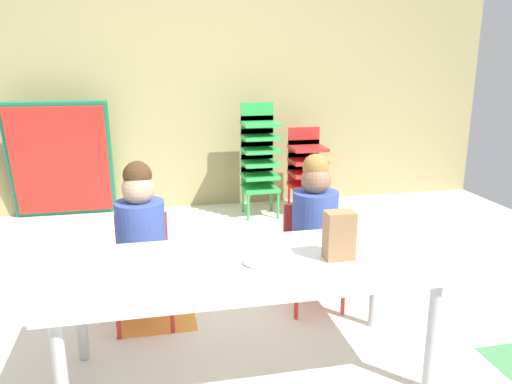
{
  "coord_description": "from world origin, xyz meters",
  "views": [
    {
      "loc": [
        -0.44,
        -2.69,
        1.44
      ],
      "look_at": [
        0.05,
        -0.39,
        0.82
      ],
      "focal_mm": 35.42,
      "sensor_mm": 36.0,
      "label": 1
    }
  ],
  "objects_px": {
    "seated_child_middle_seat": "(314,218)",
    "seated_child_near_camera": "(141,229)",
    "kid_chair_red_stack": "(306,165)",
    "folded_activity_table": "(61,161)",
    "paper_plate_center_table": "(202,255)",
    "donut_powdered_on_plate": "(256,261)",
    "paper_bag_brown": "(339,235)",
    "kid_chair_green_stack": "(259,154)",
    "craft_table": "(247,272)",
    "paper_plate_near_edge": "(256,265)"
  },
  "relations": [
    {
      "from": "kid_chair_green_stack",
      "to": "craft_table",
      "type": "bearing_deg",
      "value": -103.69
    },
    {
      "from": "seated_child_near_camera",
      "to": "folded_activity_table",
      "type": "height_order",
      "value": "folded_activity_table"
    },
    {
      "from": "seated_child_middle_seat",
      "to": "folded_activity_table",
      "type": "bearing_deg",
      "value": 128.7
    },
    {
      "from": "folded_activity_table",
      "to": "donut_powdered_on_plate",
      "type": "bearing_deg",
      "value": -66.09
    },
    {
      "from": "paper_plate_near_edge",
      "to": "kid_chair_red_stack",
      "type": "bearing_deg",
      "value": 67.68
    },
    {
      "from": "folded_activity_table",
      "to": "paper_bag_brown",
      "type": "height_order",
      "value": "folded_activity_table"
    },
    {
      "from": "seated_child_near_camera",
      "to": "seated_child_middle_seat",
      "type": "height_order",
      "value": "same"
    },
    {
      "from": "paper_bag_brown",
      "to": "paper_plate_near_edge",
      "type": "bearing_deg",
      "value": -179.02
    },
    {
      "from": "kid_chair_red_stack",
      "to": "donut_powdered_on_plate",
      "type": "distance_m",
      "value": 2.69
    },
    {
      "from": "craft_table",
      "to": "kid_chair_red_stack",
      "type": "height_order",
      "value": "kid_chair_red_stack"
    },
    {
      "from": "craft_table",
      "to": "kid_chair_red_stack",
      "type": "distance_m",
      "value": 2.65
    },
    {
      "from": "seated_child_middle_seat",
      "to": "paper_plate_near_edge",
      "type": "xyz_separation_m",
      "value": [
        -0.48,
        -0.63,
        0.01
      ]
    },
    {
      "from": "seated_child_middle_seat",
      "to": "seated_child_near_camera",
      "type": "bearing_deg",
      "value": 180.0
    },
    {
      "from": "craft_table",
      "to": "kid_chair_green_stack",
      "type": "height_order",
      "value": "kid_chair_green_stack"
    },
    {
      "from": "folded_activity_table",
      "to": "paper_plate_center_table",
      "type": "distance_m",
      "value": 2.76
    },
    {
      "from": "seated_child_middle_seat",
      "to": "paper_bag_brown",
      "type": "xyz_separation_m",
      "value": [
        -0.1,
        -0.62,
        0.12
      ]
    },
    {
      "from": "kid_chair_green_stack",
      "to": "paper_plate_center_table",
      "type": "xyz_separation_m",
      "value": [
        -0.78,
        -2.32,
        -0.01
      ]
    },
    {
      "from": "seated_child_middle_seat",
      "to": "donut_powdered_on_plate",
      "type": "distance_m",
      "value": 0.79
    },
    {
      "from": "paper_plate_near_edge",
      "to": "paper_plate_center_table",
      "type": "height_order",
      "value": "same"
    },
    {
      "from": "seated_child_near_camera",
      "to": "kid_chair_red_stack",
      "type": "relative_size",
      "value": 1.15
    },
    {
      "from": "folded_activity_table",
      "to": "kid_chair_green_stack",
      "type": "bearing_deg",
      "value": -8.22
    },
    {
      "from": "paper_bag_brown",
      "to": "paper_plate_near_edge",
      "type": "xyz_separation_m",
      "value": [
        -0.38,
        -0.01,
        -0.11
      ]
    },
    {
      "from": "kid_chair_green_stack",
      "to": "kid_chair_red_stack",
      "type": "relative_size",
      "value": 1.3
    },
    {
      "from": "seated_child_near_camera",
      "to": "paper_plate_center_table",
      "type": "xyz_separation_m",
      "value": [
        0.28,
        -0.47,
        0.01
      ]
    },
    {
      "from": "craft_table",
      "to": "paper_plate_center_table",
      "type": "bearing_deg",
      "value": 149.45
    },
    {
      "from": "paper_bag_brown",
      "to": "paper_plate_center_table",
      "type": "bearing_deg",
      "value": 165.4
    },
    {
      "from": "kid_chair_green_stack",
      "to": "paper_plate_center_table",
      "type": "height_order",
      "value": "kid_chair_green_stack"
    },
    {
      "from": "seated_child_middle_seat",
      "to": "paper_plate_center_table",
      "type": "bearing_deg",
      "value": -146.16
    },
    {
      "from": "kid_chair_red_stack",
      "to": "paper_plate_center_table",
      "type": "height_order",
      "value": "kid_chair_red_stack"
    },
    {
      "from": "paper_bag_brown",
      "to": "donut_powdered_on_plate",
      "type": "relative_size",
      "value": 1.94
    },
    {
      "from": "seated_child_middle_seat",
      "to": "kid_chair_red_stack",
      "type": "bearing_deg",
      "value": 73.71
    },
    {
      "from": "craft_table",
      "to": "paper_bag_brown",
      "type": "distance_m",
      "value": 0.44
    },
    {
      "from": "folded_activity_table",
      "to": "kid_chair_red_stack",
      "type": "bearing_deg",
      "value": -6.57
    },
    {
      "from": "craft_table",
      "to": "paper_plate_near_edge",
      "type": "bearing_deg",
      "value": -60.19
    },
    {
      "from": "kid_chair_green_stack",
      "to": "paper_bag_brown",
      "type": "relative_size",
      "value": 4.73
    },
    {
      "from": "seated_child_middle_seat",
      "to": "kid_chair_red_stack",
      "type": "relative_size",
      "value": 1.15
    },
    {
      "from": "craft_table",
      "to": "kid_chair_red_stack",
      "type": "xyz_separation_m",
      "value": [
        1.05,
        2.43,
        -0.06
      ]
    },
    {
      "from": "paper_plate_center_table",
      "to": "donut_powdered_on_plate",
      "type": "xyz_separation_m",
      "value": [
        0.22,
        -0.16,
        0.02
      ]
    },
    {
      "from": "paper_plate_near_edge",
      "to": "seated_child_middle_seat",
      "type": "bearing_deg",
      "value": 52.77
    },
    {
      "from": "kid_chair_green_stack",
      "to": "kid_chair_red_stack",
      "type": "bearing_deg",
      "value": -0.06
    },
    {
      "from": "craft_table",
      "to": "paper_plate_near_edge",
      "type": "xyz_separation_m",
      "value": [
        0.03,
        -0.05,
        0.05
      ]
    },
    {
      "from": "seated_child_middle_seat",
      "to": "paper_bag_brown",
      "type": "height_order",
      "value": "seated_child_middle_seat"
    },
    {
      "from": "kid_chair_green_stack",
      "to": "donut_powdered_on_plate",
      "type": "xyz_separation_m",
      "value": [
        -0.56,
        -2.48,
        0.01
      ]
    },
    {
      "from": "kid_chair_green_stack",
      "to": "paper_plate_center_table",
      "type": "distance_m",
      "value": 2.45
    },
    {
      "from": "kid_chair_red_stack",
      "to": "folded_activity_table",
      "type": "height_order",
      "value": "folded_activity_table"
    },
    {
      "from": "kid_chair_green_stack",
      "to": "donut_powdered_on_plate",
      "type": "relative_size",
      "value": 9.16
    },
    {
      "from": "paper_bag_brown",
      "to": "donut_powdered_on_plate",
      "type": "xyz_separation_m",
      "value": [
        -0.38,
        -0.01,
        -0.09
      ]
    },
    {
      "from": "paper_plate_near_edge",
      "to": "paper_plate_center_table",
      "type": "distance_m",
      "value": 0.27
    },
    {
      "from": "paper_plate_center_table",
      "to": "donut_powdered_on_plate",
      "type": "height_order",
      "value": "donut_powdered_on_plate"
    },
    {
      "from": "kid_chair_green_stack",
      "to": "seated_child_near_camera",
      "type": "bearing_deg",
      "value": -119.67
    }
  ]
}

